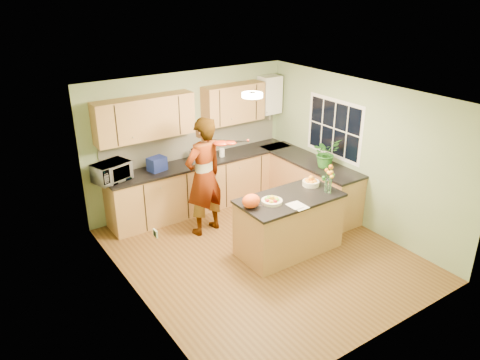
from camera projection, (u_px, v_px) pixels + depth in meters
floor at (262, 254)px, 7.32m from camera, size 4.50×4.50×0.00m
ceiling at (265, 96)px, 6.33m from camera, size 4.00×4.50×0.02m
wall_back at (190, 140)px, 8.53m from camera, size 4.00×0.02×2.50m
wall_front at (386, 249)px, 5.12m from camera, size 4.00×0.02×2.50m
wall_left at (134, 217)px, 5.79m from camera, size 0.02×4.50×2.50m
wall_right at (359, 154)px, 7.85m from camera, size 0.02×4.50×2.50m
back_counter at (204, 183)px, 8.67m from camera, size 3.64×0.62×0.94m
right_counter at (308, 184)px, 8.65m from camera, size 0.62×2.24×0.94m
splashback at (195, 142)px, 8.59m from camera, size 3.60×0.02×0.52m
upper_cabinets at (184, 112)px, 8.07m from camera, size 3.20×0.34×0.70m
boiler at (270, 95)px, 9.03m from camera, size 0.40×0.30×0.86m
window_right at (334, 128)px, 8.19m from camera, size 0.01×1.30×1.05m
light_switch at (155, 233)px, 5.33m from camera, size 0.02×0.09×0.09m
ceiling_lamp at (252, 95)px, 6.57m from camera, size 0.30×0.30×0.07m
peninsula_island at (289, 224)px, 7.25m from camera, size 1.62×0.83×0.93m
fruit_dish at (272, 200)px, 6.87m from camera, size 0.31×0.31×0.11m
orange_bowl at (311, 182)px, 7.44m from camera, size 0.27×0.27×0.16m
flower_vase at (329, 174)px, 7.12m from camera, size 0.25×0.25×0.46m
orange_bag at (251, 201)px, 6.71m from camera, size 0.28×0.24×0.21m
papers at (298, 206)px, 6.79m from camera, size 0.21×0.28×0.01m
violinist at (204, 177)px, 7.60m from camera, size 0.81×0.61×2.00m
violin at (221, 143)px, 7.30m from camera, size 0.61×0.53×0.15m
microwave at (112, 172)px, 7.54m from camera, size 0.65×0.53×0.31m
blue_box at (157, 164)px, 7.97m from camera, size 0.34×0.28×0.24m
kettle at (193, 155)px, 8.37m from camera, size 0.16×0.16×0.29m
jar_cream at (211, 153)px, 8.58m from camera, size 0.13×0.13×0.17m
jar_white at (222, 153)px, 8.61m from camera, size 0.11×0.11×0.15m
potted_plant at (326, 153)px, 8.07m from camera, size 0.48×0.42×0.51m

